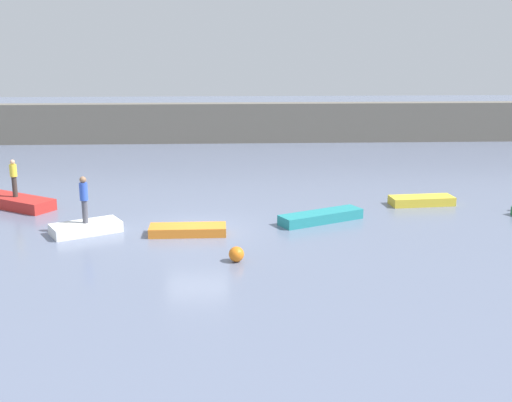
{
  "coord_description": "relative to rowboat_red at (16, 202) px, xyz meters",
  "views": [
    {
      "loc": [
        1.25,
        -25.37,
        7.62
      ],
      "look_at": [
        2.52,
        2.99,
        0.44
      ],
      "focal_mm": 46.11,
      "sensor_mm": 36.0,
      "label": 1
    }
  ],
  "objects": [
    {
      "name": "mooring_buoy",
      "position": [
        9.91,
        -7.84,
        0.02
      ],
      "size": [
        0.54,
        0.54,
        0.54
      ],
      "primitive_type": "sphere",
      "color": "orange",
      "rests_on": "ground_plane"
    },
    {
      "name": "rowboat_teal",
      "position": [
        13.55,
        -2.98,
        -0.04
      ],
      "size": [
        3.76,
        2.51,
        0.42
      ],
      "primitive_type": "cube",
      "rotation": [
        0.0,
        0.0,
        0.46
      ],
      "color": "teal",
      "rests_on": "ground_plane"
    },
    {
      "name": "person_yellow_shirt",
      "position": [
        0.0,
        0.0,
        1.2
      ],
      "size": [
        0.32,
        0.32,
        1.72
      ],
      "color": "#38332D",
      "rests_on": "rowboat_red"
    },
    {
      "name": "rowboat_white",
      "position": [
        4.0,
        -4.19,
        -0.04
      ],
      "size": [
        2.94,
        2.38,
        0.42
      ],
      "primitive_type": "cube",
      "rotation": [
        0.0,
        0.0,
        0.5
      ],
      "color": "white",
      "rests_on": "ground_plane"
    },
    {
      "name": "ground_plane",
      "position": [
        8.37,
        -4.04,
        -0.25
      ],
      "size": [
        120.0,
        120.0,
        0.0
      ],
      "primitive_type": "plane",
      "color": "slate"
    },
    {
      "name": "embankment_wall",
      "position": [
        8.37,
        18.4,
        1.17
      ],
      "size": [
        80.0,
        1.2,
        2.85
      ],
      "primitive_type": "cube",
      "color": "#666056",
      "rests_on": "ground_plane"
    },
    {
      "name": "rowboat_yellow",
      "position": [
        18.6,
        -0.35,
        -0.05
      ],
      "size": [
        3.0,
        1.31,
        0.4
      ],
      "primitive_type": "cube",
      "rotation": [
        0.0,
        0.0,
        0.09
      ],
      "color": "gold",
      "rests_on": "ground_plane"
    },
    {
      "name": "person_blue_shirt",
      "position": [
        4.0,
        -4.19,
        1.23
      ],
      "size": [
        0.32,
        0.32,
        1.87
      ],
      "color": "#4C4C56",
      "rests_on": "rowboat_white"
    },
    {
      "name": "rowboat_orange",
      "position": [
        8.05,
        -4.56,
        -0.07
      ],
      "size": [
        3.02,
        1.13,
        0.36
      ],
      "primitive_type": "cube",
      "rotation": [
        0.0,
        0.0,
        0.01
      ],
      "color": "orange",
      "rests_on": "ground_plane"
    },
    {
      "name": "rowboat_red",
      "position": [
        0.0,
        0.0,
        0.0
      ],
      "size": [
        3.93,
        3.16,
        0.5
      ],
      "primitive_type": "cube",
      "rotation": [
        0.0,
        0.0,
        -0.57
      ],
      "color": "red",
      "rests_on": "ground_plane"
    }
  ]
}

